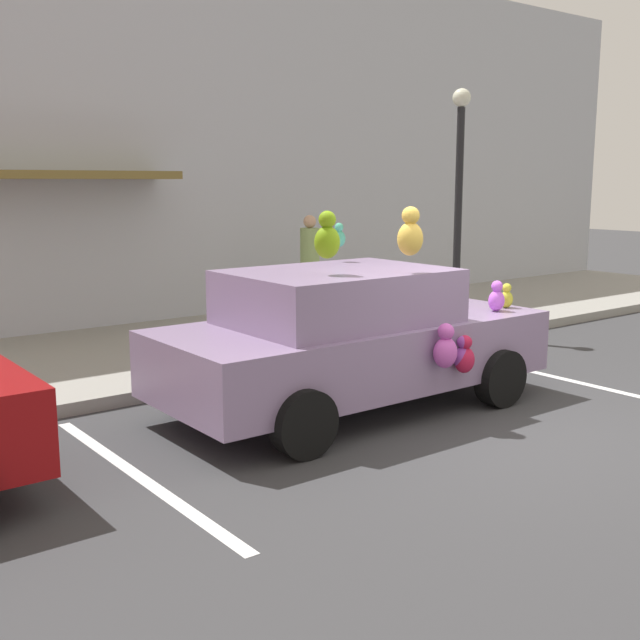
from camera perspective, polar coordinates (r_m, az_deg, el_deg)
name	(u,v)px	position (r m, az deg, el deg)	size (l,w,h in m)	color
ground_plane	(495,429)	(8.10, 12.71, -7.79)	(60.00, 60.00, 0.00)	#38383A
sidewalk	(236,341)	(11.79, -6.21, -1.57)	(24.00, 4.00, 0.15)	gray
storefront_building	(163,136)	(13.44, -11.43, 13.09)	(24.00, 1.25, 6.40)	#B2B7C1
parking_stripe_front	(549,376)	(10.40, 16.48, -3.93)	(0.12, 3.60, 0.01)	silver
parking_stripe_rear	(138,476)	(6.88, -13.20, -11.06)	(0.12, 3.60, 0.01)	silver
plush_covered_car	(351,337)	(8.37, 2.28, -1.28)	(4.34, 2.16, 2.21)	gray
teddy_bear_on_sidewalk	(263,325)	(10.71, -4.22, -0.36)	(0.41, 0.34, 0.78)	beige
street_lamp_post	(459,183)	(12.41, 10.16, 9.86)	(0.28, 0.28, 3.70)	black
pedestrian_near_shopfront	(310,271)	(13.09, -0.75, 3.63)	(0.32, 0.32, 1.75)	#8EA963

